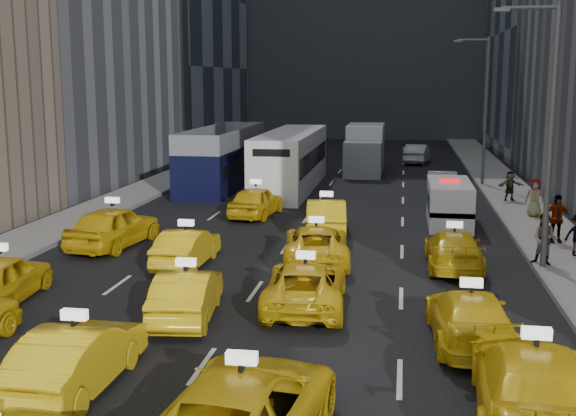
# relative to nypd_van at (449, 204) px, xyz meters

# --- Properties ---
(ground) EXTENTS (160.00, 160.00, 0.00)m
(ground) POSITION_rel_nypd_van_xyz_m (-6.56, -19.67, -0.94)
(ground) COLOR black
(ground) RESTS_ON ground
(sidewalk_west) EXTENTS (3.00, 90.00, 0.15)m
(sidewalk_west) POSITION_rel_nypd_van_xyz_m (-17.06, 5.33, -0.87)
(sidewalk_west) COLOR gray
(sidewalk_west) RESTS_ON ground
(sidewalk_east) EXTENTS (3.00, 90.00, 0.15)m
(sidewalk_east) POSITION_rel_nypd_van_xyz_m (3.94, 5.33, -0.87)
(sidewalk_east) COLOR gray
(sidewalk_east) RESTS_ON ground
(curb_west) EXTENTS (0.15, 90.00, 0.18)m
(curb_west) POSITION_rel_nypd_van_xyz_m (-15.61, 5.33, -0.85)
(curb_west) COLOR slate
(curb_west) RESTS_ON ground
(curb_east) EXTENTS (0.15, 90.00, 0.18)m
(curb_east) POSITION_rel_nypd_van_xyz_m (2.49, 5.33, -0.85)
(curb_east) COLOR slate
(curb_east) RESTS_ON ground
(streetlight_near) EXTENTS (2.15, 0.22, 9.00)m
(streetlight_near) POSITION_rel_nypd_van_xyz_m (2.62, -7.67, 3.98)
(streetlight_near) COLOR #595B60
(streetlight_near) RESTS_ON ground
(streetlight_far) EXTENTS (2.15, 0.22, 9.00)m
(streetlight_far) POSITION_rel_nypd_van_xyz_m (2.62, 12.33, 3.98)
(streetlight_far) COLOR #595B60
(streetlight_far) RESTS_ON ground
(taxi_5) EXTENTS (1.59, 4.37, 1.43)m
(taxi_5) POSITION_rel_nypd_van_xyz_m (-8.83, -19.29, -0.23)
(taxi_5) COLOR yellow
(taxi_5) RESTS_ON ground
(taxi_6) EXTENTS (3.13, 5.77, 1.54)m
(taxi_6) POSITION_rel_nypd_van_xyz_m (-4.78, -21.31, -0.18)
(taxi_6) COLOR yellow
(taxi_6) RESTS_ON ground
(taxi_7) EXTENTS (2.56, 5.58, 1.58)m
(taxi_7) POSITION_rel_nypd_van_xyz_m (0.45, -19.36, -0.15)
(taxi_7) COLOR yellow
(taxi_7) RESTS_ON ground
(taxi_8) EXTENTS (2.10, 4.46, 1.47)m
(taxi_8) POSITION_rel_nypd_van_xyz_m (-13.70, -14.00, -0.21)
(taxi_8) COLOR yellow
(taxi_8) RESTS_ON ground
(taxi_9) EXTENTS (1.97, 4.35, 1.39)m
(taxi_9) POSITION_rel_nypd_van_xyz_m (-7.88, -14.51, -0.25)
(taxi_9) COLOR yellow
(taxi_9) RESTS_ON ground
(taxi_10) EXTENTS (2.52, 4.96, 1.34)m
(taxi_10) POSITION_rel_nypd_van_xyz_m (-4.79, -13.02, -0.27)
(taxi_10) COLOR yellow
(taxi_10) RESTS_ON ground
(taxi_11) EXTENTS (2.17, 4.78, 1.36)m
(taxi_11) POSITION_rel_nypd_van_xyz_m (-0.37, -15.24, -0.27)
(taxi_11) COLOR yellow
(taxi_11) RESTS_ON ground
(taxi_12) EXTENTS (2.58, 5.08, 1.66)m
(taxi_12) POSITION_rel_nypd_van_xyz_m (-13.23, -6.69, -0.12)
(taxi_12) COLOR yellow
(taxi_12) RESTS_ON ground
(taxi_13) EXTENTS (1.48, 4.05, 1.33)m
(taxi_13) POSITION_rel_nypd_van_xyz_m (-9.57, -8.96, -0.28)
(taxi_13) COLOR yellow
(taxi_13) RESTS_ON ground
(taxi_14) EXTENTS (2.83, 5.11, 1.35)m
(taxi_14) POSITION_rel_nypd_van_xyz_m (-5.10, -7.80, -0.27)
(taxi_14) COLOR yellow
(taxi_14) RESTS_ON ground
(taxi_15) EXTENTS (1.93, 4.62, 1.33)m
(taxi_15) POSITION_rel_nypd_van_xyz_m (-0.29, -7.86, -0.28)
(taxi_15) COLOR yellow
(taxi_15) RESTS_ON ground
(taxi_16) EXTENTS (2.23, 4.51, 1.48)m
(taxi_16) POSITION_rel_nypd_van_xyz_m (-9.01, 0.46, -0.20)
(taxi_16) COLOR yellow
(taxi_16) RESTS_ON ground
(taxi_17) EXTENTS (2.09, 4.75, 1.52)m
(taxi_17) POSITION_rel_nypd_van_xyz_m (-5.26, -2.97, -0.19)
(taxi_17) COLOR yellow
(taxi_17) RESTS_ON ground
(nypd_van) EXTENTS (2.37, 5.04, 2.09)m
(nypd_van) POSITION_rel_nypd_van_xyz_m (0.00, 0.00, 0.00)
(nypd_van) COLOR silver
(nypd_van) RESTS_ON ground
(double_decker) EXTENTS (3.84, 12.35, 3.54)m
(double_decker) POSITION_rel_nypd_van_xyz_m (-13.03, 9.94, 0.81)
(double_decker) COLOR black
(double_decker) RESTS_ON ground
(city_bus) EXTENTS (3.80, 13.45, 3.43)m
(city_bus) POSITION_rel_nypd_van_xyz_m (-8.72, 9.56, 0.76)
(city_bus) COLOR white
(city_bus) RESTS_ON ground
(box_truck) EXTENTS (3.38, 7.55, 3.33)m
(box_truck) POSITION_rel_nypd_van_xyz_m (-4.78, 17.79, 0.70)
(box_truck) COLOR silver
(box_truck) RESTS_ON ground
(misc_car_0) EXTENTS (1.70, 4.54, 1.48)m
(misc_car_0) POSITION_rel_nypd_van_xyz_m (0.06, 7.84, -0.20)
(misc_car_0) COLOR #A2A4AA
(misc_car_0) RESTS_ON ground
(misc_car_1) EXTENTS (2.76, 5.05, 1.34)m
(misc_car_1) POSITION_rel_nypd_van_xyz_m (-12.03, 19.23, -0.27)
(misc_car_1) COLOR black
(misc_car_1) RESTS_ON ground
(misc_car_2) EXTENTS (2.39, 5.64, 1.62)m
(misc_car_2) POSITION_rel_nypd_van_xyz_m (-4.84, 24.46, -0.13)
(misc_car_2) COLOR gray
(misc_car_2) RESTS_ON ground
(misc_car_3) EXTENTS (2.04, 4.15, 1.36)m
(misc_car_3) POSITION_rel_nypd_van_xyz_m (-9.41, 23.18, -0.26)
(misc_car_3) COLOR black
(misc_car_3) RESTS_ON ground
(misc_car_4) EXTENTS (2.20, 4.75, 1.51)m
(misc_car_4) POSITION_rel_nypd_van_xyz_m (-1.04, 24.22, -0.19)
(misc_car_4) COLOR #9C9FA3
(misc_car_4) RESTS_ON ground
(pedestrian_1) EXTENTS (0.99, 0.77, 1.80)m
(pedestrian_1) POSITION_rel_nypd_van_xyz_m (2.81, -7.41, 0.11)
(pedestrian_1) COLOR gray
(pedestrian_1) RESTS_ON sidewalk_east
(pedestrian_3) EXTENTS (1.18, 0.65, 1.91)m
(pedestrian_3) POSITION_rel_nypd_van_xyz_m (3.89, -3.77, 0.16)
(pedestrian_3) COLOR gray
(pedestrian_3) RESTS_ON sidewalk_east
(pedestrian_4) EXTENTS (0.93, 0.60, 1.78)m
(pedestrian_4) POSITION_rel_nypd_van_xyz_m (4.03, 1.82, 0.09)
(pedestrian_4) COLOR gray
(pedestrian_4) RESTS_ON sidewalk_east
(pedestrian_5) EXTENTS (1.50, 0.82, 1.56)m
(pedestrian_5) POSITION_rel_nypd_van_xyz_m (3.52, 6.28, -0.01)
(pedestrian_5) COLOR gray
(pedestrian_5) RESTS_ON sidewalk_east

